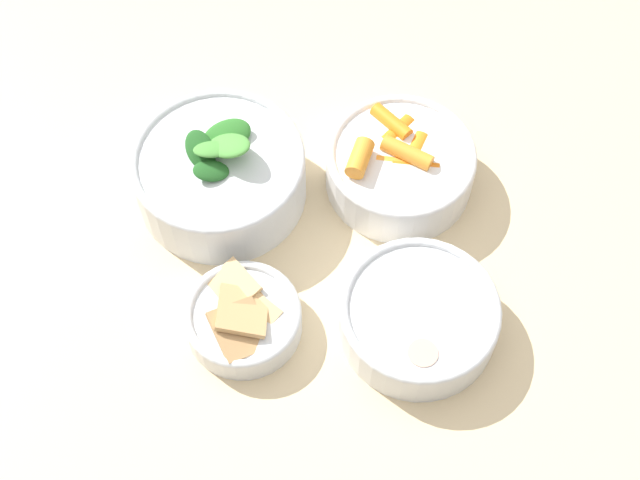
{
  "coord_description": "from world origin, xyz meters",
  "views": [
    {
      "loc": [
        0.5,
        0.03,
        1.59
      ],
      "look_at": [
        0.03,
        -0.0,
        0.78
      ],
      "focal_mm": 50.0,
      "sensor_mm": 36.0,
      "label": 1
    }
  ],
  "objects_px": {
    "bowl_beans_hotdog": "(418,318)",
    "bowl_carrots": "(400,165)",
    "bowl_greens": "(220,173)",
    "bowl_cookies": "(243,318)"
  },
  "relations": [
    {
      "from": "bowl_greens",
      "to": "bowl_cookies",
      "type": "xyz_separation_m",
      "value": [
        0.16,
        0.04,
        -0.02
      ]
    },
    {
      "from": "bowl_greens",
      "to": "bowl_cookies",
      "type": "relative_size",
      "value": 1.56
    },
    {
      "from": "bowl_greens",
      "to": "bowl_cookies",
      "type": "distance_m",
      "value": 0.17
    },
    {
      "from": "bowl_cookies",
      "to": "bowl_carrots",
      "type": "bearing_deg",
      "value": 141.4
    },
    {
      "from": "bowl_greens",
      "to": "bowl_beans_hotdog",
      "type": "bearing_deg",
      "value": 55.22
    },
    {
      "from": "bowl_beans_hotdog",
      "to": "bowl_cookies",
      "type": "xyz_separation_m",
      "value": [
        0.01,
        -0.18,
        -0.0
      ]
    },
    {
      "from": "bowl_beans_hotdog",
      "to": "bowl_greens",
      "type": "bearing_deg",
      "value": -124.78
    },
    {
      "from": "bowl_greens",
      "to": "bowl_beans_hotdog",
      "type": "relative_size",
      "value": 1.17
    },
    {
      "from": "bowl_beans_hotdog",
      "to": "bowl_carrots",
      "type": "bearing_deg",
      "value": -172.48
    },
    {
      "from": "bowl_carrots",
      "to": "bowl_cookies",
      "type": "height_order",
      "value": "bowl_carrots"
    }
  ]
}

